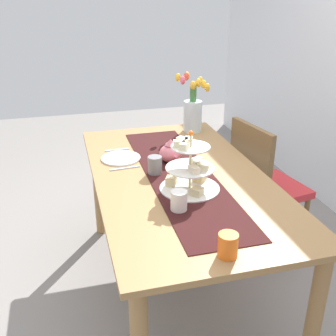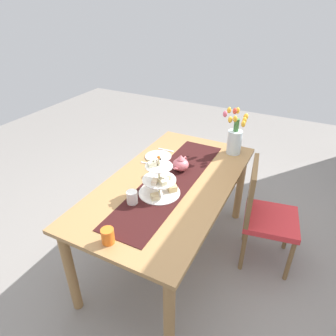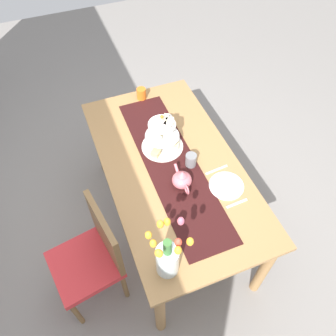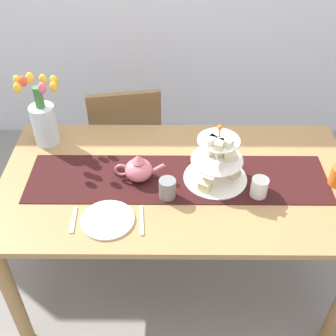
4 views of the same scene
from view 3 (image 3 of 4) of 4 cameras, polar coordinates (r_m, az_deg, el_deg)
ground_plane at (r=2.98m, az=0.46°, el=-8.81°), size 8.00×8.00×0.00m
dining_table at (r=2.42m, az=0.56°, el=-1.05°), size 1.68×0.90×0.78m
chair_left at (r=2.33m, az=-12.59°, el=-14.22°), size 0.49×0.49×0.91m
table_runner at (r=2.33m, az=0.69°, el=0.63°), size 1.41×0.35×0.00m
tiered_cake_stand at (r=2.36m, az=-1.01°, el=5.25°), size 0.30×0.30×0.30m
teapot at (r=2.18m, az=2.38°, el=-1.97°), size 0.24×0.13×0.14m
tulip_vase at (r=1.81m, az=-0.09°, el=-14.74°), size 0.21×0.20×0.40m
dinner_plate_left at (r=2.25m, az=9.86°, el=-2.99°), size 0.23×0.23×0.01m
fork_left at (r=2.19m, az=11.60°, el=-5.90°), size 0.02×0.15×0.01m
knife_left at (r=2.32m, az=8.22°, el=-0.30°), size 0.03×0.17×0.01m
mug_grey at (r=2.30m, az=3.91°, el=1.38°), size 0.08×0.08×0.09m
mug_white_text at (r=2.55m, az=-0.12°, el=7.88°), size 0.08×0.08×0.09m
mug_orange at (r=2.80m, az=-4.53°, el=12.44°), size 0.08×0.08×0.09m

